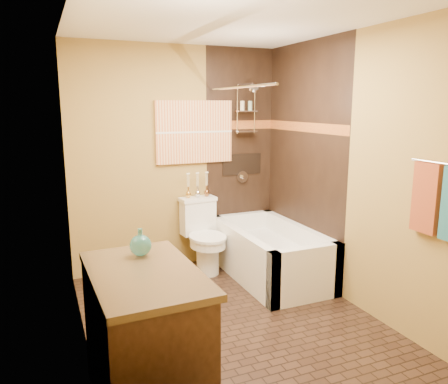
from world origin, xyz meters
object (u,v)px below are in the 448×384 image
sunset_painting (194,132)px  bathtub (270,257)px  toilet (204,235)px  vanity (145,340)px

sunset_painting → bathtub: size_ratio=0.60×
sunset_painting → toilet: size_ratio=1.11×
sunset_painting → bathtub: (0.60, -0.73, -1.33)m
sunset_painting → toilet: 1.17m
toilet → vanity: bearing=-124.8°
sunset_painting → toilet: sunset_painting is taller
sunset_painting → toilet: bearing=-90.0°
bathtub → toilet: size_ratio=1.85×
vanity → bathtub: bearing=40.1°
toilet → vanity: (-1.12, -2.01, 0.04)m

